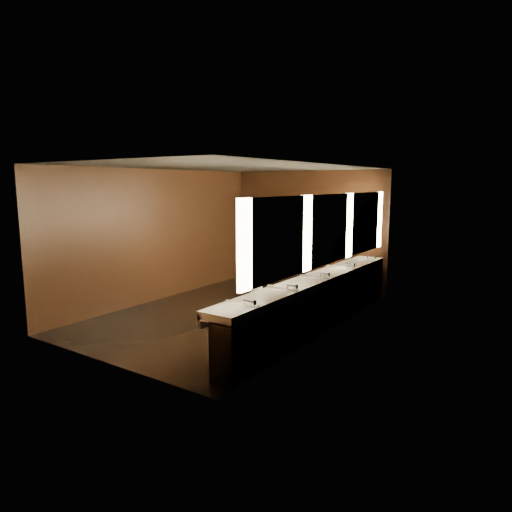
% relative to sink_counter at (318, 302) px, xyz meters
% --- Properties ---
extents(floor, '(6.00, 6.00, 0.00)m').
position_rel_sink_counter_xyz_m(floor, '(-1.79, 0.00, -0.50)').
color(floor, black).
rests_on(floor, ground).
extents(ceiling, '(4.00, 6.00, 0.02)m').
position_rel_sink_counter_xyz_m(ceiling, '(-1.79, 0.00, 2.30)').
color(ceiling, '#2D2D2B').
rests_on(ceiling, wall_back).
extents(wall_back, '(4.00, 0.02, 2.80)m').
position_rel_sink_counter_xyz_m(wall_back, '(-1.79, 3.00, 0.90)').
color(wall_back, black).
rests_on(wall_back, floor).
extents(wall_front, '(4.00, 0.02, 2.80)m').
position_rel_sink_counter_xyz_m(wall_front, '(-1.79, -3.00, 0.90)').
color(wall_front, black).
rests_on(wall_front, floor).
extents(wall_left, '(0.02, 6.00, 2.80)m').
position_rel_sink_counter_xyz_m(wall_left, '(-3.79, 0.00, 0.90)').
color(wall_left, black).
rests_on(wall_left, floor).
extents(wall_right, '(0.02, 6.00, 2.80)m').
position_rel_sink_counter_xyz_m(wall_right, '(0.21, 0.00, 0.90)').
color(wall_right, black).
rests_on(wall_right, floor).
extents(sink_counter, '(0.55, 5.40, 1.01)m').
position_rel_sink_counter_xyz_m(sink_counter, '(0.00, 0.00, 0.00)').
color(sink_counter, black).
rests_on(sink_counter, floor).
extents(mirror_band, '(0.06, 5.03, 1.15)m').
position_rel_sink_counter_xyz_m(mirror_band, '(0.19, -0.00, 1.25)').
color(mirror_band, '#FFE8B6').
rests_on(mirror_band, wall_right).
extents(person, '(0.51, 0.65, 1.57)m').
position_rel_sink_counter_xyz_m(person, '(-0.58, -1.00, 0.29)').
color(person, '#86AFC8').
rests_on(person, floor).
extents(trash_bin, '(0.48, 0.48, 0.63)m').
position_rel_sink_counter_xyz_m(trash_bin, '(-0.22, -1.04, -0.18)').
color(trash_bin, black).
rests_on(trash_bin, floor).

